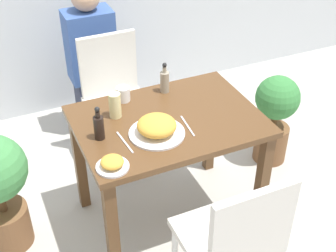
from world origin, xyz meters
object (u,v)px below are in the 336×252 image
object	(u,v)px
side_plate	(112,164)
condiment_bottle	(99,126)
juice_glass	(115,105)
person_figure	(92,61)
food_plate	(157,127)
sauce_bottle	(165,81)
potted_plant_right	(275,114)
chair_far	(115,94)
drink_cup	(123,94)
chair_near	(235,240)

from	to	relation	value
side_plate	condiment_bottle	bearing A→B (deg)	86.33
juice_glass	person_figure	distance (m)	1.02
food_plate	person_figure	size ratio (longest dim) A/B	0.25
sauce_bottle	potted_plant_right	world-z (taller)	sauce_bottle
chair_far	juice_glass	distance (m)	0.68
chair_far	juice_glass	bearing A→B (deg)	-107.09
potted_plant_right	drink_cup	bearing A→B (deg)	177.18
chair_far	potted_plant_right	xyz separation A→B (m)	(0.98, -0.50, -0.13)
chair_far	side_plate	xyz separation A→B (m)	(-0.33, -0.99, 0.25)
chair_near	drink_cup	xyz separation A→B (m)	(-0.17, 1.00, 0.27)
juice_glass	potted_plant_right	xyz separation A→B (m)	(1.16, 0.09, -0.43)
sauce_bottle	condiment_bottle	size ratio (longest dim) A/B	1.00
drink_cup	juice_glass	size ratio (longest dim) A/B	0.59
chair_far	drink_cup	distance (m)	0.52
chair_far	condiment_bottle	world-z (taller)	condiment_bottle
sauce_bottle	chair_far	bearing A→B (deg)	110.96
drink_cup	condiment_bottle	world-z (taller)	condiment_bottle
side_plate	potted_plant_right	bearing A→B (deg)	20.55
chair_far	condiment_bottle	bearing A→B (deg)	-113.26
juice_glass	potted_plant_right	world-z (taller)	juice_glass
chair_near	drink_cup	world-z (taller)	chair_near
sauce_bottle	person_figure	size ratio (longest dim) A/B	0.16
chair_near	chair_far	xyz separation A→B (m)	(-0.08, 1.44, 0.00)
food_plate	sauce_bottle	world-z (taller)	sauce_bottle
condiment_bottle	person_figure	xyz separation A→B (m)	(0.28, 1.14, -0.23)
juice_glass	person_figure	bearing A→B (deg)	81.84
chair_far	person_figure	distance (m)	0.41
drink_cup	sauce_bottle	xyz separation A→B (m)	(0.26, -0.01, 0.03)
sauce_bottle	condiment_bottle	distance (m)	0.57
side_plate	sauce_bottle	xyz separation A→B (m)	(0.51, 0.54, 0.05)
condiment_bottle	chair_near	bearing A→B (deg)	-60.27
drink_cup	person_figure	size ratio (longest dim) A/B	0.07
food_plate	chair_far	bearing A→B (deg)	87.37
side_plate	sauce_bottle	world-z (taller)	sauce_bottle
drink_cup	food_plate	bearing A→B (deg)	-83.22
sauce_bottle	side_plate	bearing A→B (deg)	-133.17
chair_far	food_plate	size ratio (longest dim) A/B	3.09
sauce_bottle	chair_near	bearing A→B (deg)	-95.05
drink_cup	person_figure	distance (m)	0.87
sauce_bottle	condiment_bottle	bearing A→B (deg)	-149.48
chair_far	sauce_bottle	size ratio (longest dim) A/B	4.78
chair_near	drink_cup	size ratio (longest dim) A/B	10.72
side_plate	person_figure	xyz separation A→B (m)	(0.30, 1.39, -0.19)
chair_far	juice_glass	world-z (taller)	chair_far
drink_cup	sauce_bottle	size ratio (longest dim) A/B	0.45
chair_near	sauce_bottle	size ratio (longest dim) A/B	4.78
food_plate	potted_plant_right	xyz separation A→B (m)	(1.02, 0.33, -0.40)
juice_glass	food_plate	bearing A→B (deg)	-60.24
potted_plant_right	side_plate	bearing A→B (deg)	-159.45
chair_near	drink_cup	distance (m)	1.05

